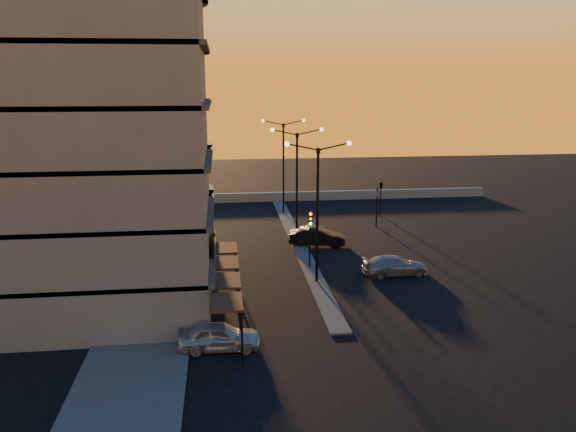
# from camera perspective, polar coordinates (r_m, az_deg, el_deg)

# --- Properties ---
(ground) EXTENTS (120.00, 120.00, 0.00)m
(ground) POSITION_cam_1_polar(r_m,az_deg,el_deg) (38.07, 2.91, -6.77)
(ground) COLOR black
(ground) RESTS_ON ground
(sidewalk_west) EXTENTS (5.00, 40.00, 0.12)m
(sidewalk_west) POSITION_cam_1_polar(r_m,az_deg,el_deg) (41.54, -12.54, -5.22)
(sidewalk_west) COLOR #4F4F4C
(sidewalk_west) RESTS_ON ground
(median) EXTENTS (1.20, 36.00, 0.12)m
(median) POSITION_cam_1_polar(r_m,az_deg,el_deg) (47.43, 0.89, -2.48)
(median) COLOR #4F4F4C
(median) RESTS_ON ground
(parapet) EXTENTS (44.00, 0.50, 1.00)m
(parapet) POSITION_cam_1_polar(r_m,az_deg,el_deg) (62.98, 0.74, 2.02)
(parapet) COLOR gray
(parapet) RESTS_ON ground
(building) EXTENTS (14.35, 17.08, 25.00)m
(building) POSITION_cam_1_polar(r_m,az_deg,el_deg) (36.04, -19.78, 10.69)
(building) COLOR slate
(building) RESTS_ON ground
(streetlamp_near) EXTENTS (4.32, 0.32, 9.51)m
(streetlamp_near) POSITION_cam_1_polar(r_m,az_deg,el_deg) (36.48, 3.02, 1.48)
(streetlamp_near) COLOR black
(streetlamp_near) RESTS_ON ground
(streetlamp_mid) EXTENTS (4.32, 0.32, 9.51)m
(streetlamp_mid) POSITION_cam_1_polar(r_m,az_deg,el_deg) (46.19, 0.91, 4.12)
(streetlamp_mid) COLOR black
(streetlamp_mid) RESTS_ON ground
(streetlamp_far) EXTENTS (4.32, 0.32, 9.51)m
(streetlamp_far) POSITION_cam_1_polar(r_m,az_deg,el_deg) (55.99, -0.47, 5.83)
(streetlamp_far) COLOR black
(streetlamp_far) RESTS_ON ground
(traffic_light_main) EXTENTS (0.28, 0.44, 4.25)m
(traffic_light_main) POSITION_cam_1_polar(r_m,az_deg,el_deg) (39.88, 2.27, -1.44)
(traffic_light_main) COLOR black
(traffic_light_main) RESTS_ON ground
(signal_east_a) EXTENTS (0.13, 0.16, 3.60)m
(signal_east_a) POSITION_cam_1_polar(r_m,az_deg,el_deg) (52.37, 9.01, 1.02)
(signal_east_a) COLOR black
(signal_east_a) RESTS_ON ground
(signal_east_b) EXTENTS (0.42, 1.99, 3.60)m
(signal_east_b) POSITION_cam_1_polar(r_m,az_deg,el_deg) (56.31, 9.43, 3.12)
(signal_east_b) COLOR black
(signal_east_b) RESTS_ON ground
(car_hatchback) EXTENTS (4.21, 1.83, 1.41)m
(car_hatchback) POSITION_cam_1_polar(r_m,az_deg,el_deg) (29.18, -7.01, -12.02)
(car_hatchback) COLOR silver
(car_hatchback) RESTS_ON ground
(car_sedan) EXTENTS (4.82, 2.49, 1.51)m
(car_sedan) POSITION_cam_1_polar(r_m,az_deg,el_deg) (46.11, 2.97, -2.08)
(car_sedan) COLOR black
(car_sedan) RESTS_ON ground
(car_wagon) EXTENTS (4.65, 2.05, 1.33)m
(car_wagon) POSITION_cam_1_polar(r_m,az_deg,el_deg) (40.03, 10.81, -4.95)
(car_wagon) COLOR gray
(car_wagon) RESTS_ON ground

